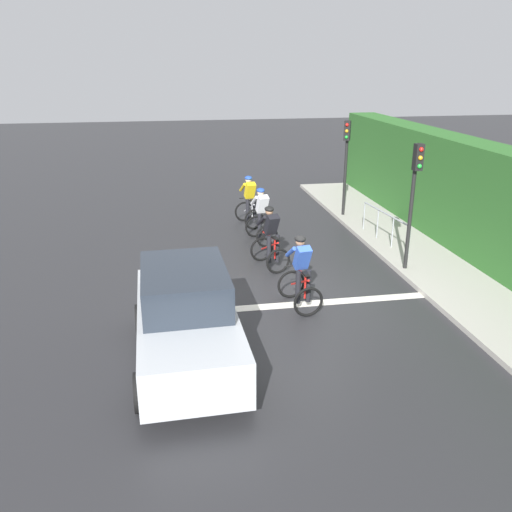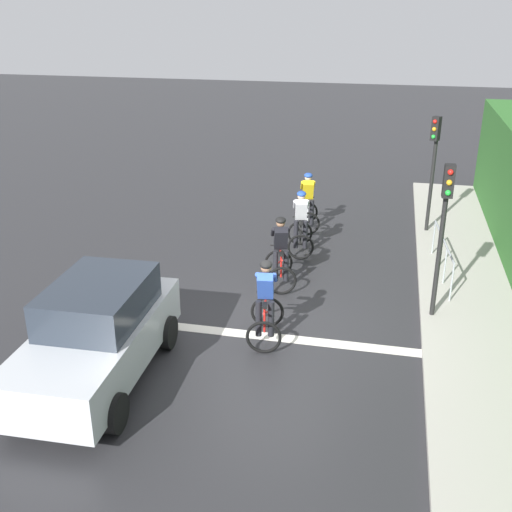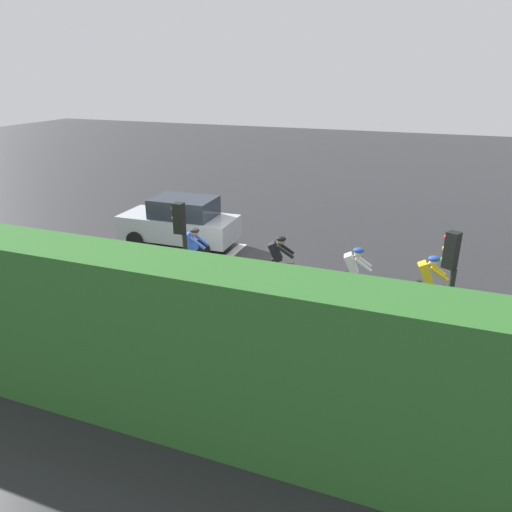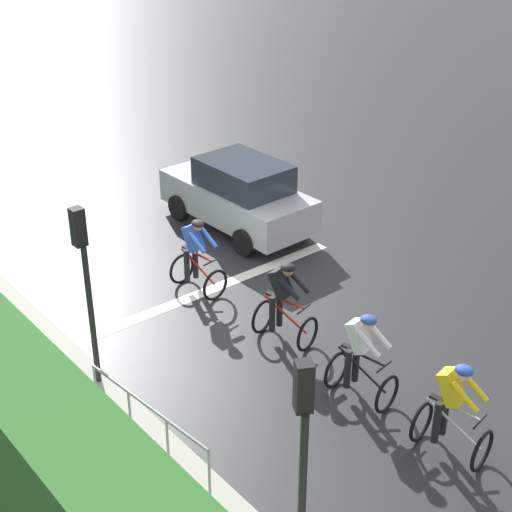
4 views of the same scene
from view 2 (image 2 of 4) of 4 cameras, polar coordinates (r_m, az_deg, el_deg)
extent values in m
plane|color=#28282B|center=(12.58, 1.27, -6.99)|extent=(80.00, 80.00, 0.00)
cube|color=#ADA89E|center=(14.34, 20.41, -4.34)|extent=(2.80, 18.86, 0.12)
cube|color=silver|center=(12.41, 1.09, -7.41)|extent=(7.00, 0.30, 0.01)
torus|color=black|center=(18.51, 4.66, 4.05)|extent=(0.68, 0.18, 0.68)
torus|color=black|center=(17.55, 4.79, 2.99)|extent=(0.68, 0.18, 0.68)
cylinder|color=silver|center=(17.95, 4.75, 4.29)|extent=(0.22, 0.98, 0.51)
cylinder|color=silver|center=(17.65, 4.79, 4.05)|extent=(0.04, 0.04, 0.55)
cylinder|color=silver|center=(17.91, 4.77, 5.18)|extent=(0.17, 0.71, 0.04)
cube|color=black|center=(17.56, 4.82, 4.97)|extent=(0.14, 0.23, 0.04)
cylinder|color=black|center=(18.26, 4.72, 5.44)|extent=(0.42, 0.11, 0.03)
cube|color=yellow|center=(17.66, 4.83, 6.09)|extent=(0.37, 0.46, 0.57)
sphere|color=beige|center=(17.73, 4.84, 7.20)|extent=(0.20, 0.20, 0.20)
ellipsoid|color=#264CB2|center=(17.71, 4.85, 7.41)|extent=(0.29, 0.32, 0.14)
cylinder|color=black|center=(17.75, 4.39, 4.03)|extent=(0.12, 0.12, 0.74)
cylinder|color=black|center=(17.77, 5.16, 4.02)|extent=(0.12, 0.12, 0.74)
cylinder|color=yellow|center=(17.92, 4.28, 6.53)|extent=(0.17, 0.49, 0.37)
cylinder|color=yellow|center=(17.93, 5.31, 6.51)|extent=(0.17, 0.49, 0.37)
torus|color=black|center=(16.81, 4.07, 2.11)|extent=(0.68, 0.17, 0.68)
torus|color=black|center=(15.85, 4.13, 0.82)|extent=(0.68, 0.17, 0.68)
cylinder|color=black|center=(16.24, 4.12, 2.31)|extent=(0.21, 0.98, 0.51)
cylinder|color=black|center=(15.95, 4.14, 2.01)|extent=(0.04, 0.04, 0.55)
cylinder|color=black|center=(16.20, 4.14, 3.28)|extent=(0.16, 0.71, 0.04)
cube|color=black|center=(15.84, 4.17, 3.01)|extent=(0.14, 0.23, 0.04)
cylinder|color=black|center=(16.54, 4.12, 3.61)|extent=(0.42, 0.10, 0.03)
cube|color=white|center=(15.94, 4.19, 4.27)|extent=(0.36, 0.45, 0.57)
sphere|color=beige|center=(15.99, 4.21, 5.50)|extent=(0.20, 0.20, 0.20)
ellipsoid|color=#264CB2|center=(15.97, 4.22, 5.74)|extent=(0.28, 0.32, 0.14)
cylinder|color=black|center=(16.05, 3.70, 2.00)|extent=(0.12, 0.12, 0.74)
cylinder|color=black|center=(16.06, 4.56, 1.99)|extent=(0.12, 0.12, 0.74)
cylinder|color=white|center=(16.19, 3.61, 4.78)|extent=(0.17, 0.49, 0.37)
cylinder|color=white|center=(16.20, 4.74, 4.76)|extent=(0.17, 0.49, 0.37)
torus|color=black|center=(14.88, 2.09, -0.64)|extent=(0.67, 0.23, 0.68)
torus|color=black|center=(13.95, 2.38, -2.30)|extent=(0.67, 0.23, 0.68)
cylinder|color=red|center=(14.32, 2.24, -0.53)|extent=(0.29, 0.97, 0.51)
cylinder|color=red|center=(14.03, 2.33, -0.93)|extent=(0.04, 0.04, 0.55)
cylinder|color=red|center=(14.26, 2.25, 0.57)|extent=(0.22, 0.70, 0.04)
cube|color=black|center=(13.91, 2.35, 0.19)|extent=(0.15, 0.24, 0.04)
cylinder|color=black|center=(14.60, 2.14, 1.00)|extent=(0.41, 0.14, 0.03)
cube|color=black|center=(13.99, 2.31, 1.64)|extent=(0.39, 0.47, 0.57)
sphere|color=#9E7051|center=(14.02, 2.29, 3.05)|extent=(0.20, 0.20, 0.20)
ellipsoid|color=black|center=(14.00, 2.29, 3.32)|extent=(0.30, 0.33, 0.14)
cylinder|color=black|center=(14.13, 1.82, -0.93)|extent=(0.12, 0.12, 0.74)
cylinder|color=black|center=(14.14, 2.79, -0.91)|extent=(0.12, 0.12, 0.74)
cylinder|color=black|center=(14.22, 1.59, 2.25)|extent=(0.21, 0.48, 0.37)
cylinder|color=black|center=(14.25, 2.87, 2.26)|extent=(0.21, 0.48, 0.37)
torus|color=black|center=(12.60, 1.05, -5.18)|extent=(0.68, 0.15, 0.68)
torus|color=black|center=(11.71, 0.71, -7.50)|extent=(0.68, 0.15, 0.68)
cylinder|color=red|center=(12.03, 0.89, -5.26)|extent=(0.17, 0.99, 0.51)
cylinder|color=red|center=(11.75, 0.79, -5.85)|extent=(0.04, 0.04, 0.55)
cylinder|color=red|center=(11.95, 0.92, -3.98)|extent=(0.14, 0.71, 0.04)
cube|color=black|center=(11.61, 0.80, -4.57)|extent=(0.13, 0.23, 0.04)
cylinder|color=black|center=(12.28, 1.03, -3.34)|extent=(0.42, 0.09, 0.03)
cube|color=#2D51B7|center=(11.66, 0.87, -2.80)|extent=(0.35, 0.45, 0.57)
sphere|color=#9E7051|center=(11.67, 0.94, -1.10)|extent=(0.20, 0.20, 0.20)
ellipsoid|color=black|center=(11.64, 0.94, -0.79)|extent=(0.27, 0.31, 0.14)
cylinder|color=black|center=(11.87, 0.24, -5.77)|extent=(0.12, 0.12, 0.74)
cylinder|color=black|center=(11.85, 1.40, -5.82)|extent=(0.12, 0.12, 0.74)
cylinder|color=#2D51B7|center=(11.91, 0.20, -1.95)|extent=(0.15, 0.49, 0.37)
cylinder|color=#2D51B7|center=(11.89, 1.74, -2.00)|extent=(0.15, 0.49, 0.37)
cube|color=#B7BCC1|center=(11.13, -14.46, -7.90)|extent=(1.81, 4.14, 0.80)
cube|color=#262D38|center=(10.98, -14.29, -3.97)|extent=(1.55, 2.17, 0.66)
cylinder|color=black|center=(10.06, -12.87, -13.92)|extent=(0.24, 0.65, 0.64)
cylinder|color=black|center=(10.77, -21.22, -12.32)|extent=(0.24, 0.65, 0.64)
cylinder|color=black|center=(12.03, -8.15, -6.97)|extent=(0.24, 0.65, 0.64)
cylinder|color=black|center=(12.64, -15.37, -6.08)|extent=(0.24, 0.65, 0.64)
cube|color=#EAEACC|center=(9.38, -16.79, -13.77)|extent=(0.28, 0.09, 0.16)
cube|color=#EAEACC|center=(9.85, -22.20, -12.66)|extent=(0.28, 0.09, 0.16)
cylinder|color=black|center=(12.99, 16.45, -0.35)|extent=(0.10, 0.10, 2.70)
cube|color=black|center=(12.36, 17.34, 6.61)|extent=(0.20, 0.20, 0.64)
sphere|color=red|center=(12.20, 17.49, 7.37)|extent=(0.11, 0.11, 0.11)
sphere|color=orange|center=(12.25, 17.38, 6.47)|extent=(0.11, 0.11, 0.11)
sphere|color=green|center=(12.31, 17.28, 5.58)|extent=(0.11, 0.11, 0.11)
cylinder|color=black|center=(17.93, 15.81, 6.03)|extent=(0.10, 0.10, 2.70)
cube|color=black|center=(17.46, 16.25, 11.21)|extent=(0.27, 0.27, 0.64)
sphere|color=red|center=(17.32, 16.17, 11.81)|extent=(0.11, 0.11, 0.11)
sphere|color=orange|center=(17.36, 16.10, 11.16)|extent=(0.11, 0.11, 0.11)
sphere|color=green|center=(17.40, 16.03, 10.52)|extent=(0.11, 0.11, 0.11)
cylinder|color=#999EA3|center=(15.07, 16.95, 1.36)|extent=(0.31, 2.74, 0.05)
cylinder|color=#999EA3|center=(14.01, 17.57, -2.57)|extent=(0.04, 0.04, 1.00)
cylinder|color=#999EA3|center=(14.84, 17.00, -1.08)|extent=(0.04, 0.04, 1.00)
cylinder|color=#999EA3|center=(15.67, 16.49, 0.26)|extent=(0.04, 0.04, 1.00)
cylinder|color=#999EA3|center=(16.51, 16.04, 1.46)|extent=(0.04, 0.04, 1.00)
camera|label=1|loc=(5.03, -76.38, -6.85)|focal=37.71mm
camera|label=3|loc=(19.13, 43.64, 15.67)|focal=33.35mm
camera|label=4|loc=(23.01, 30.36, 25.05)|focal=54.63mm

